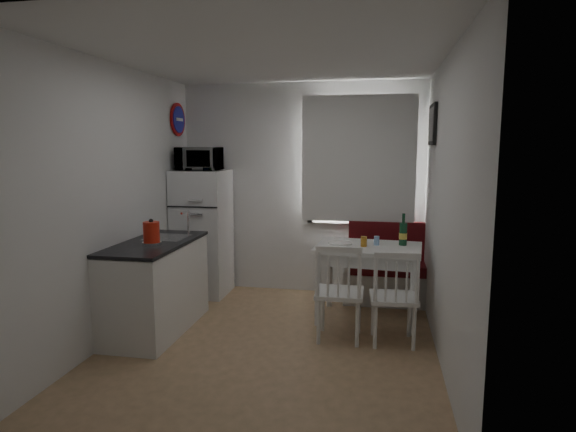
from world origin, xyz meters
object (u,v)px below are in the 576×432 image
object	(u,v)px
kitchen_counter	(156,286)
chair_left	(339,283)
chair_right	(394,288)
bench	(400,276)
fridge	(203,233)
wine_bottle	(403,229)
microwave	(199,159)
kettle	(151,232)
dining_table	(368,254)

from	to	relation	value
kitchen_counter	chair_left	size ratio (longest dim) A/B	2.62
kitchen_counter	chair_right	size ratio (longest dim) A/B	2.72
bench	fridge	distance (m)	2.45
chair_right	wine_bottle	size ratio (longest dim) A/B	1.44
microwave	kitchen_counter	bearing A→B (deg)	-90.94
kitchen_counter	chair_left	bearing A→B (deg)	0.42
bench	kettle	size ratio (longest dim) A/B	5.37
dining_table	kettle	bearing A→B (deg)	-152.31
kitchen_counter	microwave	bearing A→B (deg)	89.06
microwave	kettle	distance (m)	1.50
chair_right	kettle	size ratio (longest dim) A/B	2.00
chair_left	kettle	distance (m)	1.82
kitchen_counter	microwave	xyz separation A→B (m)	(0.02, 1.19, 1.22)
chair_right	wine_bottle	xyz separation A→B (m)	(0.10, 0.76, 0.41)
chair_right	microwave	xyz separation A→B (m)	(-2.29, 1.18, 1.12)
chair_right	microwave	size ratio (longest dim) A/B	0.96
chair_left	fridge	distance (m)	2.18
kitchen_counter	bench	bearing A→B (deg)	29.17
microwave	wine_bottle	world-z (taller)	microwave
chair_right	chair_left	bearing A→B (deg)	176.10
microwave	chair_right	bearing A→B (deg)	-27.18
fridge	dining_table	bearing A→B (deg)	-15.44
dining_table	wine_bottle	distance (m)	0.45
fridge	chair_left	bearing A→B (deg)	-34.48
chair_right	kitchen_counter	bearing A→B (deg)	176.11
bench	dining_table	size ratio (longest dim) A/B	1.15
microwave	chair_left	bearing A→B (deg)	-33.38
wine_bottle	kettle	bearing A→B (deg)	-158.41
bench	chair_left	size ratio (longest dim) A/B	2.59
bench	kettle	distance (m)	2.90
bench	chair_right	bearing A→B (deg)	-94.90
bench	wine_bottle	xyz separation A→B (m)	(-0.01, -0.57, 0.66)
dining_table	kettle	xyz separation A→B (m)	(-2.01, -0.83, 0.31)
wine_bottle	microwave	bearing A→B (deg)	170.17
chair_left	wine_bottle	distance (m)	1.05
chair_right	fridge	size ratio (longest dim) A/B	0.32
fridge	kettle	size ratio (longest dim) A/B	6.34
bench	fridge	bearing A→B (deg)	-177.38
chair_left	fridge	bearing A→B (deg)	145.27
microwave	kettle	size ratio (longest dim) A/B	2.07
chair_left	chair_right	xyz separation A→B (m)	(0.50, 0.00, -0.02)
wine_bottle	dining_table	bearing A→B (deg)	-164.05
kitchen_counter	bench	world-z (taller)	kitchen_counter
chair_right	fridge	xyz separation A→B (m)	(-2.29, 1.23, 0.21)
bench	microwave	distance (m)	2.77
chair_left	dining_table	bearing A→B (deg)	69.19
wine_bottle	chair_right	bearing A→B (deg)	-97.47
bench	fridge	world-z (taller)	fridge
kitchen_counter	wine_bottle	distance (m)	2.59
wine_bottle	chair_left	bearing A→B (deg)	-128.05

